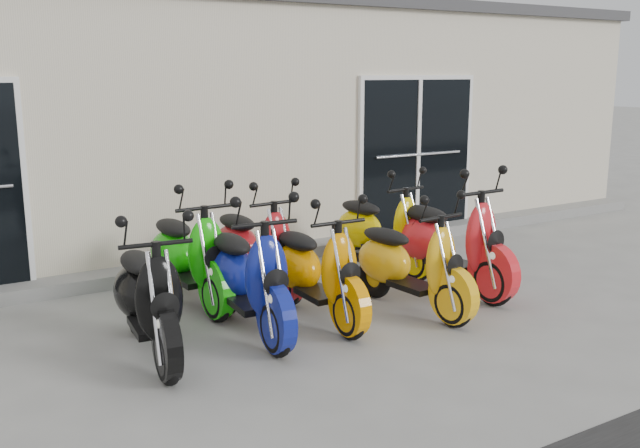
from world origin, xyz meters
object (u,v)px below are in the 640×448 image
at_px(scooter_back_green, 188,242).
at_px(scooter_back_red, 254,234).
at_px(scooter_front_blue, 247,261).
at_px(scooter_front_black, 147,281).
at_px(scooter_front_orange_a, 316,256).
at_px(scooter_back_yellow, 381,218).
at_px(scooter_front_orange_b, 411,250).
at_px(scooter_front_red, 450,227).

relative_size(scooter_back_green, scooter_back_red, 1.04).
relative_size(scooter_front_blue, scooter_back_red, 1.06).
bearing_deg(scooter_front_black, scooter_front_orange_a, 7.41).
bearing_deg(scooter_back_yellow, scooter_front_orange_b, -121.68).
bearing_deg(scooter_back_yellow, scooter_back_green, 174.58).
distance_m(scooter_front_orange_a, scooter_front_orange_b, 0.97).
bearing_deg(scooter_front_orange_a, scooter_back_red, 96.82).
bearing_deg(scooter_front_red, scooter_back_red, 148.96).
xyz_separation_m(scooter_front_orange_a, scooter_back_red, (-0.10, 1.11, 0.01)).
bearing_deg(scooter_front_red, scooter_back_green, 157.17).
distance_m(scooter_front_orange_a, scooter_back_yellow, 1.94).
bearing_deg(scooter_front_orange_b, scooter_front_orange_a, 159.75).
relative_size(scooter_front_orange_a, scooter_front_red, 0.90).
relative_size(scooter_front_orange_b, scooter_back_green, 0.94).
bearing_deg(scooter_back_red, scooter_front_blue, -124.00).
distance_m(scooter_back_red, scooter_back_yellow, 1.69).
bearing_deg(scooter_back_yellow, scooter_front_black, -166.82).
distance_m(scooter_back_green, scooter_back_red, 0.76).
bearing_deg(scooter_front_red, scooter_front_black, 179.98).
xyz_separation_m(scooter_front_orange_b, scooter_front_red, (0.81, 0.34, 0.08)).
relative_size(scooter_front_red, scooter_back_red, 1.10).
relative_size(scooter_back_green, scooter_back_yellow, 1.04).
distance_m(scooter_front_orange_b, scooter_back_red, 1.72).
bearing_deg(scooter_front_black, scooter_back_yellow, 25.67).
distance_m(scooter_front_blue, scooter_front_orange_a, 0.71).
bearing_deg(scooter_front_orange_a, scooter_front_black, -177.32).
xyz_separation_m(scooter_front_red, scooter_back_yellow, (-0.15, 1.04, -0.06)).
bearing_deg(scooter_back_red, scooter_back_green, 177.94).
bearing_deg(scooter_back_green, scooter_front_red, -23.12).
bearing_deg(scooter_front_blue, scooter_front_orange_b, -6.02).
relative_size(scooter_front_black, scooter_front_blue, 0.96).
bearing_deg(scooter_front_black, scooter_front_red, 8.10).
relative_size(scooter_front_blue, scooter_back_green, 1.02).
bearing_deg(scooter_front_orange_b, scooter_back_red, 122.46).
xyz_separation_m(scooter_front_blue, scooter_front_orange_a, (0.71, -0.04, -0.04)).
bearing_deg(scooter_back_green, scooter_front_orange_a, -53.34).
xyz_separation_m(scooter_front_black, scooter_back_green, (0.79, 1.11, 0.01)).
height_order(scooter_front_black, scooter_front_red, scooter_front_red).
height_order(scooter_front_black, scooter_back_yellow, scooter_front_black).
relative_size(scooter_back_red, scooter_back_yellow, 1.00).
bearing_deg(scooter_front_blue, scooter_back_yellow, 29.14).
xyz_separation_m(scooter_front_blue, scooter_back_red, (0.61, 1.07, -0.04)).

